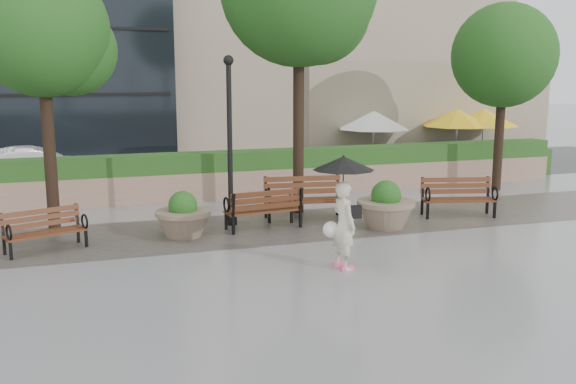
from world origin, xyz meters
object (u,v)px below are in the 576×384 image
object	(u,v)px
bench_1	(46,239)
lamppost	(230,152)
pedestrian	(343,201)
planter_left	(183,219)
bench_2	(264,217)
bench_3	(304,207)
bench_4	(458,205)
car_right	(37,169)
planter_right	(386,210)

from	to	relation	value
bench_1	lamppost	xyz separation A→B (m)	(4.15, 1.08, 1.51)
pedestrian	lamppost	bearing A→B (deg)	7.68
planter_left	lamppost	world-z (taller)	lamppost
planter_left	bench_2	bearing A→B (deg)	4.36
bench_1	bench_3	bearing A→B (deg)	-10.27
bench_2	bench_4	world-z (taller)	bench_4
bench_1	pedestrian	size ratio (longest dim) A/B	0.81
car_right	pedestrian	size ratio (longest dim) A/B	1.93
bench_1	lamppost	world-z (taller)	lamppost
bench_3	bench_2	bearing A→B (deg)	-144.23
bench_3	planter_right	xyz separation A→B (m)	(1.51, -1.47, 0.13)
bench_3	planter_left	world-z (taller)	bench_3
bench_1	pedestrian	bearing A→B (deg)	-49.47
pedestrian	bench_1	bearing A→B (deg)	52.11
bench_4	lamppost	size ratio (longest dim) A/B	0.48
planter_right	car_right	size ratio (longest dim) A/B	0.33
bench_3	car_right	distance (m)	9.16
bench_3	planter_right	distance (m)	2.12
bench_4	planter_left	world-z (taller)	planter_left
bench_1	bench_2	size ratio (longest dim) A/B	0.93
car_right	pedestrian	distance (m)	11.99
planter_left	lamppost	bearing A→B (deg)	31.74
lamppost	car_right	xyz separation A→B (m)	(-4.68, 6.41, -1.10)
bench_1	planter_right	xyz separation A→B (m)	(7.54, -0.37, 0.19)
bench_1	planter_left	distance (m)	2.89
planter_left	planter_right	size ratio (longest dim) A/B	0.91
bench_3	lamppost	xyz separation A→B (m)	(-1.88, -0.03, 1.46)
bench_1	bench_2	bearing A→B (deg)	-15.46
pedestrian	bench_3	bearing A→B (deg)	-18.50
bench_2	pedestrian	bearing A→B (deg)	93.18
bench_2	bench_4	bearing A→B (deg)	170.42
planter_right	pedestrian	size ratio (longest dim) A/B	0.65
bench_4	lamppost	world-z (taller)	lamppost
bench_1	car_right	world-z (taller)	car_right
bench_1	pedestrian	world-z (taller)	pedestrian
bench_4	pedestrian	distance (m)	5.55
bench_1	car_right	bearing A→B (deg)	73.39
bench_2	planter_right	world-z (taller)	planter_right
bench_1	pedestrian	distance (m)	6.20
lamppost	bench_1	bearing A→B (deg)	-165.45
bench_1	lamppost	size ratio (longest dim) A/B	0.42
bench_4	lamppost	xyz separation A→B (m)	(-5.71, 0.92, 1.48)
bench_3	car_right	bearing A→B (deg)	143.35
bench_2	pedestrian	xyz separation A→B (m)	(0.58, -3.38, 1.00)
bench_2	bench_1	bearing A→B (deg)	-1.28
planter_right	lamppost	bearing A→B (deg)	156.95
planter_right	pedestrian	xyz separation A→B (m)	(-2.19, -2.58, 0.84)
bench_2	car_right	distance (m)	8.83
bench_3	bench_4	bearing A→B (deg)	-6.34
bench_2	car_right	world-z (taller)	car_right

